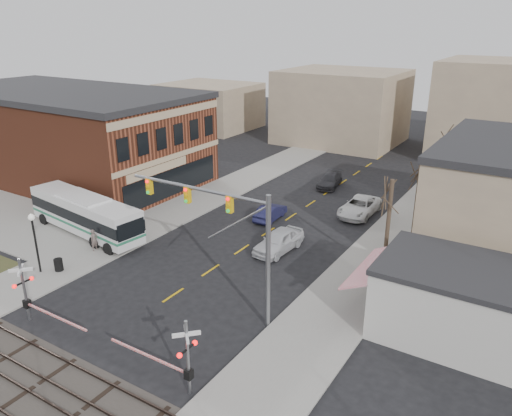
{
  "coord_description": "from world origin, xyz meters",
  "views": [
    {
      "loc": [
        19.29,
        -18.91,
        16.61
      ],
      "look_at": [
        1.03,
        10.42,
        3.5
      ],
      "focal_mm": 35.0,
      "sensor_mm": 36.0,
      "label": 1
    }
  ],
  "objects_px": {
    "trash_bin": "(59,265)",
    "car_c": "(359,207)",
    "pedestrian_near": "(94,240)",
    "car_a": "(279,241)",
    "rr_crossing_west": "(29,293)",
    "rr_crossing_east": "(181,356)",
    "car_d": "(330,180)",
    "pedestrian_far": "(125,225)",
    "transit_bus": "(85,214)",
    "traffic_signal_mast": "(227,225)",
    "street_lamp": "(34,231)",
    "car_b": "(270,212)"
  },
  "relations": [
    {
      "from": "rr_crossing_east",
      "to": "rr_crossing_west",
      "type": "bearing_deg",
      "value": -179.14
    },
    {
      "from": "rr_crossing_east",
      "to": "pedestrian_far",
      "type": "distance_m",
      "value": 19.37
    },
    {
      "from": "traffic_signal_mast",
      "to": "pedestrian_far",
      "type": "distance_m",
      "value": 15.08
    },
    {
      "from": "car_c",
      "to": "pedestrian_far",
      "type": "bearing_deg",
      "value": -134.49
    },
    {
      "from": "trash_bin",
      "to": "pedestrian_near",
      "type": "xyz_separation_m",
      "value": [
        -0.39,
        3.57,
        0.42
      ]
    },
    {
      "from": "transit_bus",
      "to": "trash_bin",
      "type": "height_order",
      "value": "transit_bus"
    },
    {
      "from": "car_d",
      "to": "traffic_signal_mast",
      "type": "bearing_deg",
      "value": -88.07
    },
    {
      "from": "transit_bus",
      "to": "traffic_signal_mast",
      "type": "xyz_separation_m",
      "value": [
        16.68,
        -3.49,
        3.96
      ]
    },
    {
      "from": "pedestrian_near",
      "to": "pedestrian_far",
      "type": "xyz_separation_m",
      "value": [
        -0.1,
        3.3,
        0.08
      ]
    },
    {
      "from": "rr_crossing_west",
      "to": "rr_crossing_east",
      "type": "bearing_deg",
      "value": 0.86
    },
    {
      "from": "street_lamp",
      "to": "trash_bin",
      "type": "bearing_deg",
      "value": 41.04
    },
    {
      "from": "car_a",
      "to": "car_d",
      "type": "bearing_deg",
      "value": 105.2
    },
    {
      "from": "rr_crossing_west",
      "to": "trash_bin",
      "type": "bearing_deg",
      "value": 129.42
    },
    {
      "from": "traffic_signal_mast",
      "to": "pedestrian_far",
      "type": "height_order",
      "value": "traffic_signal_mast"
    },
    {
      "from": "trash_bin",
      "to": "car_a",
      "type": "xyz_separation_m",
      "value": [
        11.4,
        11.08,
        0.29
      ]
    },
    {
      "from": "traffic_signal_mast",
      "to": "car_b",
      "type": "relative_size",
      "value": 2.39
    },
    {
      "from": "rr_crossing_east",
      "to": "car_d",
      "type": "bearing_deg",
      "value": 101.89
    },
    {
      "from": "transit_bus",
      "to": "rr_crossing_east",
      "type": "xyz_separation_m",
      "value": [
        18.69,
        -10.26,
        0.21
      ]
    },
    {
      "from": "trash_bin",
      "to": "car_c",
      "type": "relative_size",
      "value": 0.16
    },
    {
      "from": "street_lamp",
      "to": "rr_crossing_west",
      "type": "bearing_deg",
      "value": -39.21
    },
    {
      "from": "trash_bin",
      "to": "pedestrian_far",
      "type": "xyz_separation_m",
      "value": [
        -0.49,
        6.87,
        0.5
      ]
    },
    {
      "from": "pedestrian_far",
      "to": "pedestrian_near",
      "type": "bearing_deg",
      "value": -113.53
    },
    {
      "from": "car_b",
      "to": "pedestrian_far",
      "type": "relative_size",
      "value": 2.2
    },
    {
      "from": "rr_crossing_west",
      "to": "pedestrian_near",
      "type": "xyz_separation_m",
      "value": [
        -4.36,
        8.4,
        -1.0
      ]
    },
    {
      "from": "rr_crossing_east",
      "to": "pedestrian_far",
      "type": "xyz_separation_m",
      "value": [
        -15.53,
        11.54,
        -0.92
      ]
    },
    {
      "from": "street_lamp",
      "to": "car_a",
      "type": "distance_m",
      "value": 17.3
    },
    {
      "from": "car_c",
      "to": "traffic_signal_mast",
      "type": "bearing_deg",
      "value": -92.48
    },
    {
      "from": "car_a",
      "to": "car_b",
      "type": "height_order",
      "value": "car_a"
    },
    {
      "from": "car_b",
      "to": "trash_bin",
      "type": "bearing_deg",
      "value": 61.58
    },
    {
      "from": "transit_bus",
      "to": "car_a",
      "type": "height_order",
      "value": "transit_bus"
    },
    {
      "from": "rr_crossing_east",
      "to": "car_a",
      "type": "distance_m",
      "value": 16.2
    },
    {
      "from": "car_b",
      "to": "car_c",
      "type": "bearing_deg",
      "value": -143.64
    },
    {
      "from": "car_a",
      "to": "pedestrian_near",
      "type": "height_order",
      "value": "pedestrian_near"
    },
    {
      "from": "car_b",
      "to": "rr_crossing_west",
      "type": "bearing_deg",
      "value": 76.86
    },
    {
      "from": "rr_crossing_west",
      "to": "car_b",
      "type": "distance_m",
      "value": 21.46
    },
    {
      "from": "rr_crossing_east",
      "to": "street_lamp",
      "type": "xyz_separation_m",
      "value": [
        -15.99,
        3.84,
        1.23
      ]
    },
    {
      "from": "car_b",
      "to": "car_c",
      "type": "distance_m",
      "value": 8.14
    },
    {
      "from": "pedestrian_near",
      "to": "car_a",
      "type": "bearing_deg",
      "value": -57.79
    },
    {
      "from": "street_lamp",
      "to": "car_d",
      "type": "height_order",
      "value": "street_lamp"
    },
    {
      "from": "car_d",
      "to": "pedestrian_far",
      "type": "height_order",
      "value": "pedestrian_far"
    },
    {
      "from": "street_lamp",
      "to": "pedestrian_near",
      "type": "distance_m",
      "value": 4.96
    },
    {
      "from": "rr_crossing_east",
      "to": "car_a",
      "type": "bearing_deg",
      "value": 103.04
    },
    {
      "from": "car_d",
      "to": "pedestrian_far",
      "type": "distance_m",
      "value": 22.48
    },
    {
      "from": "transit_bus",
      "to": "pedestrian_near",
      "type": "distance_m",
      "value": 3.92
    },
    {
      "from": "transit_bus",
      "to": "car_b",
      "type": "distance_m",
      "value": 15.56
    },
    {
      "from": "rr_crossing_west",
      "to": "transit_bus",
      "type": "bearing_deg",
      "value": 126.16
    },
    {
      "from": "traffic_signal_mast",
      "to": "pedestrian_near",
      "type": "bearing_deg",
      "value": 173.78
    },
    {
      "from": "transit_bus",
      "to": "traffic_signal_mast",
      "type": "relative_size",
      "value": 1.26
    },
    {
      "from": "car_a",
      "to": "pedestrian_far",
      "type": "distance_m",
      "value": 12.61
    },
    {
      "from": "rr_crossing_west",
      "to": "trash_bin",
      "type": "xyz_separation_m",
      "value": [
        -3.97,
        4.83,
        -1.42
      ]
    }
  ]
}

